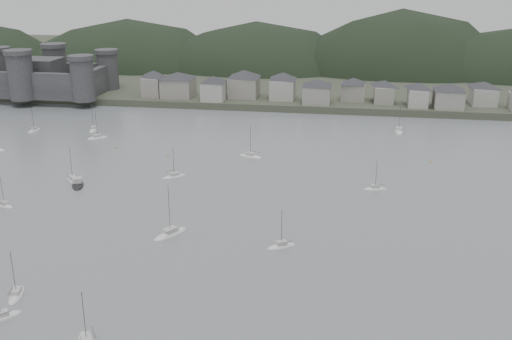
# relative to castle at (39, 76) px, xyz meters

# --- Properties ---
(far_shore_land) EXTENTS (900.00, 250.00, 3.00)m
(far_shore_land) POSITION_rel_castle_xyz_m (120.00, 115.20, -9.46)
(far_shore_land) COLOR #383D2D
(far_shore_land) RESTS_ON ground
(forested_ridge) EXTENTS (851.55, 103.94, 102.57)m
(forested_ridge) POSITION_rel_castle_xyz_m (124.83, 89.60, -22.25)
(forested_ridge) COLOR black
(forested_ridge) RESTS_ON ground
(castle) EXTENTS (66.00, 43.00, 20.00)m
(castle) POSITION_rel_castle_xyz_m (0.00, 0.00, 0.00)
(castle) COLOR #343537
(castle) RESTS_ON far_shore_land
(waterfront_town) EXTENTS (451.48, 28.46, 12.92)m
(waterfront_town) POSITION_rel_castle_xyz_m (170.59, 3.54, -2.30)
(waterfront_town) COLOR gray
(waterfront_town) RESTS_ON far_shore_land
(moored_fleet) EXTENTS (240.40, 174.89, 13.19)m
(moored_fleet) POSITION_rel_castle_xyz_m (117.23, -103.62, -10.79)
(moored_fleet) COLOR silver
(moored_fleet) RESTS_ON ground
(motor_launch_far) EXTENTS (6.67, 9.51, 4.12)m
(motor_launch_far) POSITION_rel_castle_xyz_m (69.24, -109.15, -10.68)
(motor_launch_far) COLOR black
(motor_launch_far) RESTS_ON ground
(mooring_buoys) EXTENTS (138.09, 123.71, 0.70)m
(mooring_buoys) POSITION_rel_castle_xyz_m (135.04, -107.36, -10.81)
(mooring_buoys) COLOR #CF9145
(mooring_buoys) RESTS_ON ground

